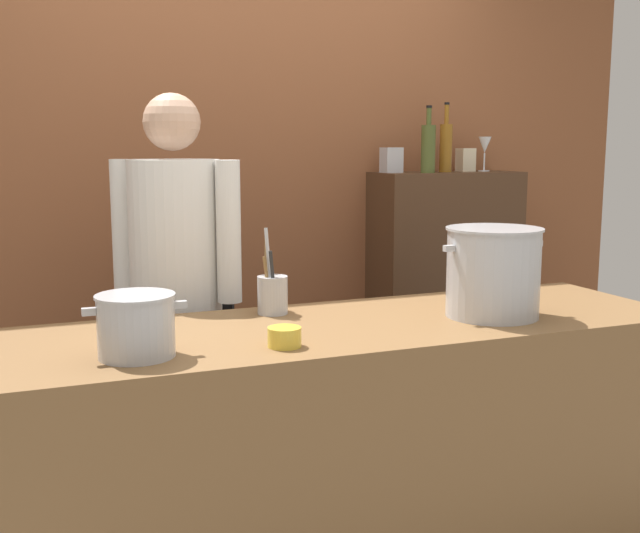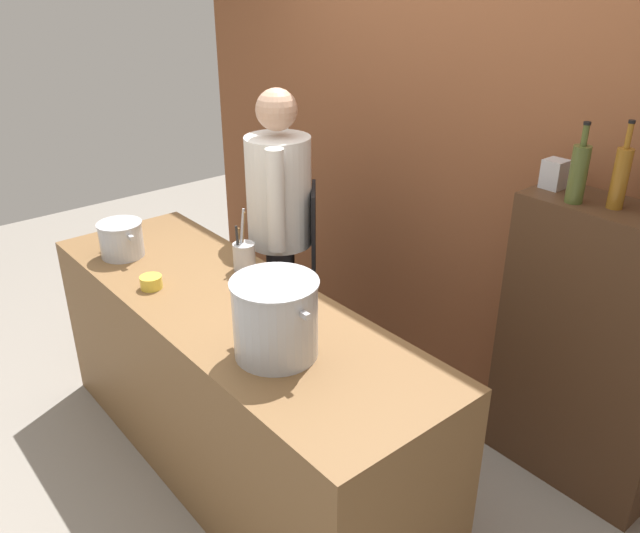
% 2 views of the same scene
% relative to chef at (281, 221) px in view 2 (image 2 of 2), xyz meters
% --- Properties ---
extents(ground_plane, '(8.00, 8.00, 0.00)m').
position_rel_chef_xyz_m(ground_plane, '(0.47, -0.63, -0.96)').
color(ground_plane, gray).
extents(brick_back_panel, '(4.40, 0.10, 3.00)m').
position_rel_chef_xyz_m(brick_back_panel, '(0.47, 0.77, 0.54)').
color(brick_back_panel, brown).
rests_on(brick_back_panel, ground_plane).
extents(prep_counter, '(2.22, 0.70, 0.90)m').
position_rel_chef_xyz_m(prep_counter, '(0.47, -0.63, -0.51)').
color(prep_counter, brown).
rests_on(prep_counter, ground_plane).
extents(bar_cabinet, '(0.76, 0.32, 1.34)m').
position_rel_chef_xyz_m(bar_cabinet, '(1.50, 0.56, -0.30)').
color(bar_cabinet, '#472D1C').
rests_on(bar_cabinet, ground_plane).
extents(chef, '(0.45, 0.43, 1.66)m').
position_rel_chef_xyz_m(chef, '(0.00, 0.00, 0.00)').
color(chef, black).
rests_on(chef, ground_plane).
extents(stockpot_large, '(0.38, 0.32, 0.30)m').
position_rel_chef_xyz_m(stockpot_large, '(0.92, -0.71, 0.09)').
color(stockpot_large, '#B7BABF').
rests_on(stockpot_large, prep_counter).
extents(stockpot_small, '(0.28, 0.22, 0.17)m').
position_rel_chef_xyz_m(stockpot_small, '(-0.26, -0.77, 0.02)').
color(stockpot_small, '#B7BABF').
rests_on(stockpot_small, prep_counter).
extents(utensil_crock, '(0.10, 0.10, 0.30)m').
position_rel_chef_xyz_m(utensil_crock, '(0.25, -0.40, 0.01)').
color(utensil_crock, '#B7BABF').
rests_on(utensil_crock, prep_counter).
extents(butter_jar, '(0.10, 0.10, 0.06)m').
position_rel_chef_xyz_m(butter_jar, '(0.14, -0.82, -0.04)').
color(butter_jar, yellow).
rests_on(butter_jar, prep_counter).
extents(wine_bottle_amber, '(0.06, 0.06, 0.35)m').
position_rel_chef_xyz_m(wine_bottle_amber, '(1.48, 0.55, 0.50)').
color(wine_bottle_amber, '#8C5919').
rests_on(wine_bottle_amber, bar_cabinet).
extents(wine_bottle_olive, '(0.07, 0.07, 0.33)m').
position_rel_chef_xyz_m(wine_bottle_olive, '(1.35, 0.48, 0.50)').
color(wine_bottle_olive, '#475123').
rests_on(wine_bottle_olive, bar_cabinet).
extents(spice_tin_silver, '(0.09, 0.09, 0.12)m').
position_rel_chef_xyz_m(spice_tin_silver, '(1.19, 0.58, 0.43)').
color(spice_tin_silver, '#B2B2B7').
rests_on(spice_tin_silver, bar_cabinet).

